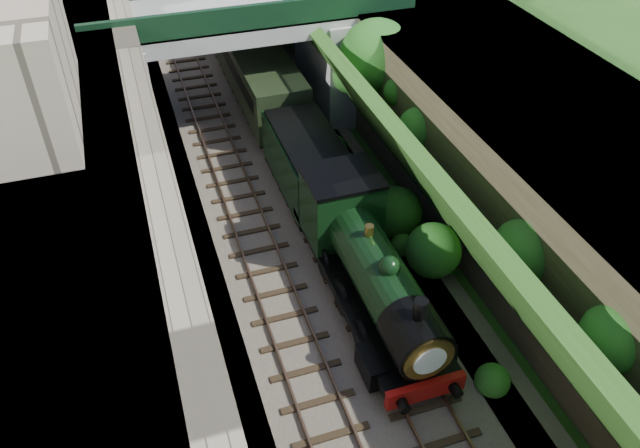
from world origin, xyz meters
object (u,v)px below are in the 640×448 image
(tree, at_px, (377,58))
(locomotive, at_px, (369,267))
(road_bridge, at_px, (256,45))
(tender, at_px, (308,166))

(tree, height_order, locomotive, tree)
(tree, bearing_deg, road_bridge, 137.22)
(tree, distance_m, tender, 6.68)
(tender, bearing_deg, tree, 37.64)
(tree, bearing_deg, tender, -142.36)
(locomotive, distance_m, tender, 7.37)
(tree, relative_size, tender, 1.10)
(road_bridge, bearing_deg, tender, -88.22)
(road_bridge, bearing_deg, tree, -42.78)
(tender, bearing_deg, locomotive, -90.00)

